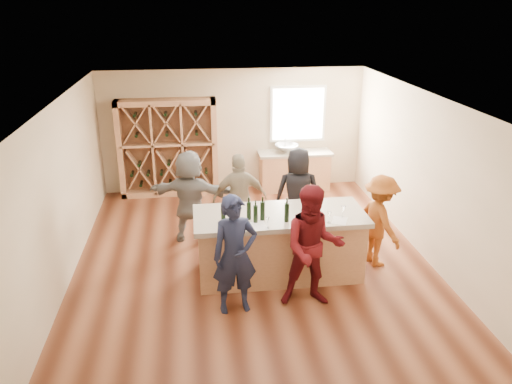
{
  "coord_description": "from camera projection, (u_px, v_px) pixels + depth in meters",
  "views": [
    {
      "loc": [
        -0.92,
        -7.7,
        4.27
      ],
      "look_at": [
        0.1,
        0.2,
        1.15
      ],
      "focal_mm": 35.0,
      "sensor_mm": 36.0,
      "label": 1
    }
  ],
  "objects": [
    {
      "name": "person_far_left",
      "position": [
        190.0,
        196.0,
        9.11
      ],
      "size": [
        1.71,
        0.95,
        1.74
      ],
      "primitive_type": "imported",
      "rotation": [
        0.0,
        0.0,
        2.9
      ],
      "color": "slate",
      "rests_on": "floor"
    },
    {
      "name": "back_counter_base",
      "position": [
        294.0,
        172.0,
        11.74
      ],
      "size": [
        1.6,
        0.58,
        0.86
      ],
      "primitive_type": "cube",
      "color": "tan",
      "rests_on": "floor"
    },
    {
      "name": "wine_bottle_b",
      "position": [
        236.0,
        215.0,
        7.51
      ],
      "size": [
        0.08,
        0.08,
        0.27
      ],
      "primitive_type": "cylinder",
      "rotation": [
        0.0,
        0.0,
        -0.19
      ],
      "color": "black",
      "rests_on": "tasting_counter_top"
    },
    {
      "name": "tasting_menu_c",
      "position": [
        340.0,
        220.0,
        7.63
      ],
      "size": [
        0.32,
        0.36,
        0.0
      ],
      "primitive_type": "cube",
      "rotation": [
        0.0,
        0.0,
        -0.41
      ],
      "color": "white",
      "rests_on": "tasting_counter_top"
    },
    {
      "name": "wall_front",
      "position": [
        294.0,
        305.0,
        4.99
      ],
      "size": [
        6.0,
        0.1,
        2.8
      ],
      "primitive_type": "cube",
      "color": "beige",
      "rests_on": "ground"
    },
    {
      "name": "wall_back",
      "position": [
        233.0,
        130.0,
        11.54
      ],
      "size": [
        6.0,
        0.1,
        2.8
      ],
      "primitive_type": "cube",
      "color": "beige",
      "rests_on": "ground"
    },
    {
      "name": "window_frame",
      "position": [
        298.0,
        114.0,
        11.52
      ],
      "size": [
        1.3,
        0.06,
        1.3
      ],
      "primitive_type": "cube",
      "color": "white",
      "rests_on": "wall_back"
    },
    {
      "name": "wine_glass_d",
      "position": [
        312.0,
        210.0,
        7.79
      ],
      "size": [
        0.07,
        0.07,
        0.16
      ],
      "primitive_type": "cone",
      "rotation": [
        0.0,
        0.0,
        0.17
      ],
      "color": "white",
      "rests_on": "tasting_counter_top"
    },
    {
      "name": "person_far_right",
      "position": [
        298.0,
        194.0,
        9.25
      ],
      "size": [
        0.9,
        0.64,
        1.74
      ],
      "primitive_type": "imported",
      "rotation": [
        0.0,
        0.0,
        3.04
      ],
      "color": "black",
      "rests_on": "floor"
    },
    {
      "name": "wine_bottle_a",
      "position": [
        223.0,
        213.0,
        7.54
      ],
      "size": [
        0.08,
        0.08,
        0.28
      ],
      "primitive_type": "cylinder",
      "rotation": [
        0.0,
        0.0,
        -0.13
      ],
      "color": "black",
      "rests_on": "tasting_counter_top"
    },
    {
      "name": "ceiling",
      "position": [
        251.0,
        95.0,
        7.74
      ],
      "size": [
        6.0,
        7.0,
        0.1
      ],
      "primitive_type": "cube",
      "color": "white",
      "rests_on": "ground"
    },
    {
      "name": "tasting_menu_b",
      "position": [
        301.0,
        225.0,
        7.49
      ],
      "size": [
        0.29,
        0.34,
        0.0
      ],
      "primitive_type": "cube",
      "rotation": [
        0.0,
        0.0,
        -0.31
      ],
      "color": "white",
      "rests_on": "tasting_counter_top"
    },
    {
      "name": "wine_glass_b",
      "position": [
        299.0,
        221.0,
        7.43
      ],
      "size": [
        0.06,
        0.06,
        0.16
      ],
      "primitive_type": "cone",
      "rotation": [
        0.0,
        0.0,
        0.03
      ],
      "color": "white",
      "rests_on": "tasting_counter_top"
    },
    {
      "name": "wine_bottle_c",
      "position": [
        249.0,
        211.0,
        7.63
      ],
      "size": [
        0.08,
        0.08,
        0.28
      ],
      "primitive_type": "cylinder",
      "rotation": [
        0.0,
        0.0,
        -0.2
      ],
      "color": "black",
      "rests_on": "tasting_counter_top"
    },
    {
      "name": "person_near_left",
      "position": [
        235.0,
        255.0,
        7.0
      ],
      "size": [
        0.71,
        0.56,
        1.78
      ],
      "primitive_type": "imported",
      "rotation": [
        0.0,
        0.0,
        0.15
      ],
      "color": "#191E38",
      "rests_on": "floor"
    },
    {
      "name": "floor",
      "position": [
        252.0,
        260.0,
        8.79
      ],
      "size": [
        6.0,
        7.0,
        0.1
      ],
      "primitive_type": "cube",
      "color": "brown",
      "rests_on": "ground"
    },
    {
      "name": "wine_rack",
      "position": [
        168.0,
        148.0,
        11.21
      ],
      "size": [
        2.2,
        0.45,
        2.2
      ],
      "primitive_type": "cube",
      "color": "tan",
      "rests_on": "floor"
    },
    {
      "name": "wine_bottle_d",
      "position": [
        256.0,
        214.0,
        7.52
      ],
      "size": [
        0.08,
        0.08,
        0.27
      ],
      "primitive_type": "cylinder",
      "rotation": [
        0.0,
        0.0,
        -0.19
      ],
      "color": "black",
      "rests_on": "tasting_counter_top"
    },
    {
      "name": "tasting_menu_a",
      "position": [
        258.0,
        226.0,
        7.44
      ],
      "size": [
        0.27,
        0.35,
        0.0
      ],
      "primitive_type": "cube",
      "rotation": [
        0.0,
        0.0,
        0.09
      ],
      "color": "white",
      "rests_on": "tasting_counter_top"
    },
    {
      "name": "sink",
      "position": [
        287.0,
        148.0,
        11.5
      ],
      "size": [
        0.54,
        0.54,
        0.19
      ],
      "primitive_type": "imported",
      "color": "silver",
      "rests_on": "back_counter_top"
    },
    {
      "name": "tasting_counter_base",
      "position": [
        279.0,
        246.0,
        8.08
      ],
      "size": [
        2.6,
        1.0,
        1.0
      ],
      "primitive_type": "cube",
      "color": "tan",
      "rests_on": "floor"
    },
    {
      "name": "wall_left",
      "position": [
        61.0,
        191.0,
        7.9
      ],
      "size": [
        0.1,
        7.0,
        2.8
      ],
      "primitive_type": "cube",
      "color": "beige",
      "rests_on": "ground"
    },
    {
      "name": "wine_bottle_f",
      "position": [
        287.0,
        212.0,
        7.54
      ],
      "size": [
        0.07,
        0.07,
        0.3
      ],
      "primitive_type": "cylinder",
      "color": "black",
      "rests_on": "tasting_counter_top"
    },
    {
      "name": "person_near_right",
      "position": [
        313.0,
        247.0,
        7.14
      ],
      "size": [
        0.94,
        0.57,
        1.86
      ],
      "primitive_type": "imported",
      "rotation": [
        0.0,
        0.0,
        -0.09
      ],
      "color": "#590F14",
      "rests_on": "floor"
    },
    {
      "name": "faucet",
      "position": [
        285.0,
        144.0,
        11.65
      ],
      "size": [
        0.02,
        0.02,
        0.3
      ],
      "primitive_type": "cylinder",
      "color": "silver",
      "rests_on": "back_counter_top"
    },
    {
      "name": "tasting_counter_top",
      "position": [
        280.0,
        216.0,
        7.88
      ],
      "size": [
        2.72,
        1.12,
        0.08
      ],
      "primitive_type": "cube",
      "color": "#A49986",
      "rests_on": "tasting_counter_base"
    },
    {
      "name": "wine_glass_e",
      "position": [
        343.0,
        212.0,
        7.7
      ],
      "size": [
        0.08,
        0.08,
        0.19
      ],
      "primitive_type": "cone",
      "rotation": [
        0.0,
        0.0,
        0.16
      ],
      "color": "white",
      "rests_on": "tasting_counter_top"
    },
    {
      "name": "person_server",
      "position": [
        380.0,
        221.0,
        8.31
      ],
      "size": [
        0.7,
        1.11,
        1.59
      ],
      "primitive_type": "imported",
      "rotation": [
        0.0,
        0.0,
        1.8
      ],
      "color": "#994C19",
      "rests_on": "floor"
    },
    {
      "name": "window_pane",
      "position": [
        298.0,
        114.0,
        11.49
      ],
      "size": [
        1.18,
        0.01,
        1.18
      ],
      "primitive_type": "cube",
      "color": "white",
      "rests_on": "wall_back"
    },
    {
      "name": "wine_bottle_e",
      "position": [
        263.0,
        211.0,
        7.61
      ],
      "size": [
        0.1,
        0.1,
        0.3
      ],
      "primitive_type": "cylinder",
      "rotation": [
        0.0,
        0.0,
        0.4
      ],
      "color": "black",
      "rests_on": "tasting_counter_top"
    },
    {
      "name": "person_far_mid",
      "position": [
        240.0,
        199.0,
        9.08
      ],
      "size": [
        1.0,
        0.52,
        1.69
      ],
      "primitive_type": "imported",
      "rotation": [
        0.0,
        0.0,
        3.16
      ],
      "color": "gray",
      "rests_on": "floor"
    },
    {
      "name": "wine_glass_a",
      "position": [
        268.0,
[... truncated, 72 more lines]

